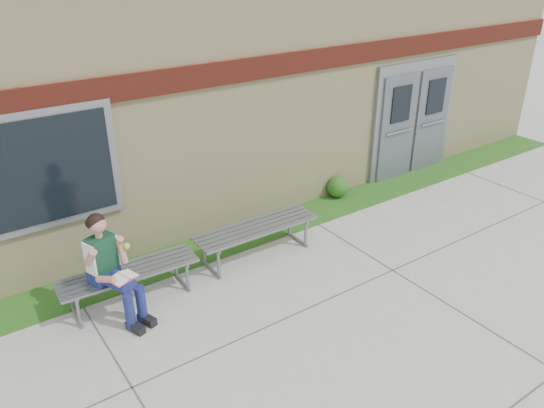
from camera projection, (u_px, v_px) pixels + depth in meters
ground at (367, 312)px, 6.89m from camera, size 80.00×80.00×0.00m
grass_strip at (257, 231)px, 8.80m from camera, size 16.00×0.80×0.02m
school_building at (161, 69)px, 10.36m from camera, size 16.20×6.22×4.20m
bench_left at (129, 277)px, 6.97m from camera, size 1.84×0.59×0.47m
bench_right at (256, 233)px, 7.98m from camera, size 1.95×0.56×0.51m
girl at (111, 267)px, 6.51m from camera, size 0.63×0.90×1.42m
shrub_mid at (113, 259)px, 7.70m from camera, size 0.32×0.32×0.32m
shrub_east at (338, 187)px, 9.89m from camera, size 0.40×0.40×0.40m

